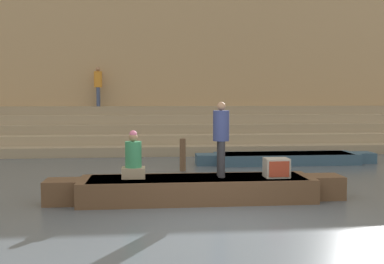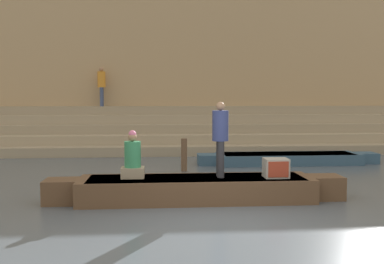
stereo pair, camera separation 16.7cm
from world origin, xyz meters
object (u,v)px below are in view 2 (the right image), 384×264
rowboat_main (196,188)px  mooring_post (184,155)px  person_standing (220,134)px  person_rowing (133,159)px  person_on_steps (102,84)px  moored_boat_shore (288,158)px  tv_set (276,168)px

rowboat_main → mooring_post: size_ratio=6.49×
person_standing → person_rowing: person_standing is taller
person_on_steps → moored_boat_shore: bearing=-10.5°
rowboat_main → moored_boat_shore: (3.58, 5.16, -0.08)m
person_rowing → moored_boat_shore: 7.13m
person_rowing → tv_set: 3.12m
tv_set → mooring_post: (-1.75, 4.07, -0.22)m
rowboat_main → person_standing: person_standing is taller
person_standing → person_on_steps: person_on_steps is taller
moored_boat_shore → person_on_steps: person_on_steps is taller
tv_set → person_rowing: bearing=171.6°
rowboat_main → person_rowing: (-1.38, 0.08, 0.65)m
tv_set → moored_boat_shore: size_ratio=0.08×
mooring_post → person_on_steps: 7.93m
rowboat_main → person_rowing: bearing=175.4°
person_rowing → mooring_post: (1.35, 3.86, -0.42)m
mooring_post → tv_set: bearing=-66.7°
person_rowing → moored_boat_shore: (4.95, 5.08, -0.73)m
tv_set → person_on_steps: person_on_steps is taller
mooring_post → person_rowing: bearing=-109.3°
rowboat_main → person_rowing: 1.52m
tv_set → person_standing: bearing=166.8°
moored_boat_shore → rowboat_main: bearing=-127.3°
person_rowing → tv_set: bearing=-0.7°
person_rowing → rowboat_main: bearing=-0.1°
moored_boat_shore → person_rowing: bearing=-136.8°
person_on_steps → tv_set: bearing=-36.5°
tv_set → moored_boat_shore: tv_set is taller
person_standing → tv_set: 1.42m
mooring_post → rowboat_main: bearing=-89.6°
rowboat_main → person_standing: 1.30m
tv_set → mooring_post: 4.44m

